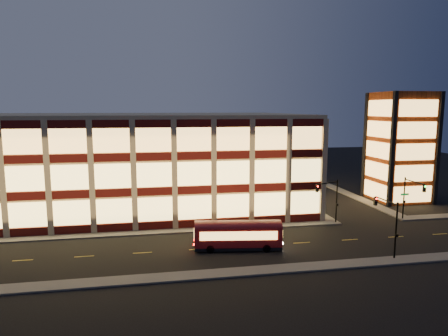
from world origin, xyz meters
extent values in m
plane|color=black|center=(0.00, 0.00, 0.00)|extent=(200.00, 200.00, 0.00)
cube|color=#514F4C|center=(-3.00, 1.00, 0.07)|extent=(54.00, 2.00, 0.15)
cube|color=#514F4C|center=(23.00, 17.00, 0.07)|extent=(2.00, 30.00, 0.15)
cube|color=#514F4C|center=(40.00, 1.00, 0.07)|extent=(14.00, 2.00, 0.15)
cube|color=#514F4C|center=(34.00, 17.00, 0.07)|extent=(2.00, 30.00, 0.15)
cube|color=#514F4C|center=(0.00, -13.00, 0.07)|extent=(100.00, 2.00, 0.15)
cube|color=tan|center=(-3.00, 17.00, 7.00)|extent=(50.00, 30.00, 14.00)
cube|color=tan|center=(-3.00, 17.00, 14.25)|extent=(50.40, 30.40, 0.50)
cube|color=#470C0A|center=(-3.00, 1.88, 0.65)|extent=(50.10, 0.25, 1.00)
cube|color=#E5BD60|center=(-3.00, 1.90, 2.75)|extent=(49.00, 0.20, 3.00)
cube|color=#470C0A|center=(22.12, 17.00, 0.65)|extent=(0.25, 30.10, 1.00)
cube|color=#E5BD60|center=(22.10, 17.00, 2.75)|extent=(0.20, 29.00, 3.00)
cube|color=#470C0A|center=(-3.00, 1.88, 5.05)|extent=(50.10, 0.25, 1.00)
cube|color=#E5BD60|center=(-3.00, 1.90, 7.15)|extent=(49.00, 0.20, 3.00)
cube|color=#470C0A|center=(22.12, 17.00, 5.05)|extent=(0.25, 30.10, 1.00)
cube|color=#E5BD60|center=(22.10, 17.00, 7.15)|extent=(0.20, 29.00, 3.00)
cube|color=#470C0A|center=(-3.00, 1.88, 9.45)|extent=(50.10, 0.25, 1.00)
cube|color=#E5BD60|center=(-3.00, 1.90, 11.55)|extent=(49.00, 0.20, 3.00)
cube|color=#470C0A|center=(22.12, 17.00, 9.45)|extent=(0.25, 30.10, 1.00)
cube|color=#E5BD60|center=(22.10, 17.00, 11.55)|extent=(0.20, 29.00, 3.00)
cube|color=#8C3814|center=(40.00, 12.00, 9.00)|extent=(8.00, 8.00, 18.00)
cube|color=black|center=(36.00, 8.00, 9.00)|extent=(0.60, 0.60, 18.00)
cube|color=black|center=(44.00, 8.00, 9.00)|extent=(0.60, 0.60, 18.00)
cube|color=black|center=(36.00, 16.00, 9.00)|extent=(0.60, 0.60, 18.00)
cube|color=black|center=(44.00, 16.00, 9.00)|extent=(0.60, 0.60, 18.00)
cube|color=#FFB859|center=(40.00, 7.92, 1.80)|extent=(6.60, 0.16, 2.60)
cube|color=#FFB859|center=(35.92, 12.00, 1.80)|extent=(0.16, 6.60, 2.60)
cube|color=#FFB859|center=(40.00, 7.92, 5.20)|extent=(6.60, 0.16, 2.60)
cube|color=#FFB859|center=(35.92, 12.00, 5.20)|extent=(0.16, 6.60, 2.60)
cube|color=#FFB859|center=(40.00, 7.92, 8.60)|extent=(6.60, 0.16, 2.60)
cube|color=#FFB859|center=(35.92, 12.00, 8.60)|extent=(0.16, 6.60, 2.60)
cube|color=#FFB859|center=(40.00, 7.92, 12.00)|extent=(6.60, 0.16, 2.60)
cube|color=#FFB859|center=(35.92, 12.00, 12.00)|extent=(0.16, 6.60, 2.60)
cube|color=#FFB859|center=(40.00, 7.92, 15.40)|extent=(6.60, 0.16, 2.60)
cube|color=#FFB859|center=(35.92, 12.00, 15.40)|extent=(0.16, 6.60, 2.60)
cylinder|color=black|center=(23.50, 0.80, 3.00)|extent=(0.18, 0.18, 6.00)
cylinder|color=black|center=(21.75, 0.05, 5.70)|extent=(3.56, 1.63, 0.14)
cube|color=black|center=(20.00, -0.70, 5.20)|extent=(0.32, 0.32, 0.95)
sphere|color=#FF0C05|center=(20.00, -0.88, 5.50)|extent=(0.20, 0.20, 0.20)
cube|color=black|center=(23.50, 0.60, 2.60)|extent=(0.25, 0.18, 0.28)
cylinder|color=black|center=(33.50, 0.80, 3.00)|extent=(0.18, 0.18, 6.00)
cylinder|color=black|center=(33.50, -1.20, 5.70)|extent=(0.14, 4.00, 0.14)
cube|color=black|center=(33.50, -3.20, 5.20)|extent=(0.32, 0.32, 0.95)
sphere|color=#0CFF26|center=(33.50, -3.38, 5.50)|extent=(0.20, 0.20, 0.20)
cube|color=black|center=(33.50, 0.60, 2.60)|extent=(0.25, 0.18, 0.28)
cube|color=#0C7226|center=(33.50, 0.65, 3.60)|extent=(1.20, 0.06, 0.28)
cylinder|color=black|center=(23.50, -12.50, 3.00)|extent=(0.18, 0.18, 6.00)
cylinder|color=black|center=(23.50, -10.50, 5.70)|extent=(0.14, 4.00, 0.14)
cube|color=black|center=(23.50, -8.50, 5.20)|extent=(0.32, 0.32, 0.95)
sphere|color=#FF0C05|center=(23.50, -8.68, 5.50)|extent=(0.20, 0.20, 0.20)
cube|color=black|center=(23.50, -12.70, 2.60)|extent=(0.25, 0.18, 0.28)
cube|color=maroon|center=(8.32, -6.69, 1.61)|extent=(9.70, 3.67, 2.18)
cube|color=black|center=(8.32, -6.69, 0.33)|extent=(9.70, 3.67, 0.33)
cylinder|color=black|center=(5.17, -7.29, 0.43)|extent=(0.88, 0.40, 0.85)
cylinder|color=black|center=(5.46, -5.23, 0.43)|extent=(0.88, 0.40, 0.85)
cylinder|color=black|center=(11.17, -8.14, 0.43)|extent=(0.88, 0.40, 0.85)
cylinder|color=black|center=(11.46, -6.08, 0.43)|extent=(0.88, 0.40, 0.85)
cube|color=#FFB859|center=(8.15, -7.89, 1.89)|extent=(8.26, 1.22, 0.95)
cube|color=#FFB859|center=(8.49, -5.48, 1.89)|extent=(8.26, 1.22, 0.95)
camera|label=1|loc=(-0.74, -47.89, 15.33)|focal=32.00mm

